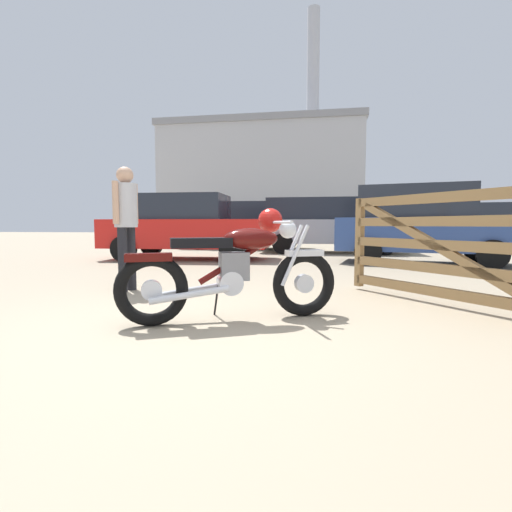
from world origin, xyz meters
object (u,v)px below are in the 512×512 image
(silver_sedan_mid, at_px, (422,224))
(blue_hatchback_right, at_px, (329,223))
(bystander, at_px, (126,215))
(white_estate_far, at_px, (246,224))
(vintage_motorcycle, at_px, (237,268))
(red_hatchback_near, at_px, (439,226))
(pale_sedan_back, at_px, (494,227))
(timber_gate, at_px, (463,243))
(dark_sedan_left, at_px, (188,227))

(silver_sedan_mid, distance_m, blue_hatchback_right, 3.86)
(bystander, relative_size, white_estate_far, 0.35)
(blue_hatchback_right, bearing_deg, bystander, -109.65)
(blue_hatchback_right, bearing_deg, vintage_motorcycle, -96.26)
(red_hatchback_near, bearing_deg, pale_sedan_back, 106.79)
(silver_sedan_mid, bearing_deg, pale_sedan_back, 66.94)
(vintage_motorcycle, distance_m, timber_gate, 2.38)
(vintage_motorcycle, relative_size, pale_sedan_back, 0.44)
(pale_sedan_back, xyz_separation_m, white_estate_far, (-8.93, -0.98, 0.10))
(vintage_motorcycle, relative_size, silver_sedan_mid, 0.46)
(pale_sedan_back, bearing_deg, bystander, 55.71)
(vintage_motorcycle, xyz_separation_m, blue_hatchback_right, (0.88, 9.20, 0.45))
(bystander, height_order, silver_sedan_mid, silver_sedan_mid)
(pale_sedan_back, distance_m, red_hatchback_near, 3.15)
(timber_gate, relative_size, red_hatchback_near, 0.47)
(vintage_motorcycle, height_order, silver_sedan_mid, silver_sedan_mid)
(timber_gate, distance_m, bystander, 4.07)
(bystander, xyz_separation_m, red_hatchback_near, (7.51, 13.45, -0.18))
(timber_gate, xyz_separation_m, blue_hatchback_right, (-1.33, 8.36, 0.24))
(timber_gate, distance_m, blue_hatchback_right, 8.47)
(vintage_motorcycle, relative_size, timber_gate, 0.94)
(dark_sedan_left, bearing_deg, timber_gate, -49.73)
(vintage_motorcycle, xyz_separation_m, white_estate_far, (-2.16, 10.80, 0.45))
(dark_sedan_left, relative_size, pale_sedan_back, 0.99)
(bystander, bearing_deg, vintage_motorcycle, -24.18)
(bystander, relative_size, pale_sedan_back, 0.38)
(dark_sedan_left, height_order, red_hatchback_near, same)
(dark_sedan_left, bearing_deg, white_estate_far, 79.79)
(bystander, distance_m, dark_sedan_left, 4.91)
(bystander, relative_size, silver_sedan_mid, 0.40)
(vintage_motorcycle, bearing_deg, timber_gate, -5.24)
(timber_gate, bearing_deg, red_hatchback_near, -53.86)
(red_hatchback_near, distance_m, blue_hatchback_right, 7.33)
(dark_sedan_left, xyz_separation_m, red_hatchback_near, (8.44, 8.63, 0.00))
(bystander, height_order, red_hatchback_near, red_hatchback_near)
(silver_sedan_mid, bearing_deg, blue_hatchback_right, 132.91)
(dark_sedan_left, xyz_separation_m, silver_sedan_mid, (5.73, -0.15, 0.08))
(white_estate_far, bearing_deg, red_hatchback_near, -155.11)
(white_estate_far, bearing_deg, silver_sedan_mid, 134.92)
(timber_gate, height_order, dark_sedan_left, dark_sedan_left)
(vintage_motorcycle, relative_size, red_hatchback_near, 0.45)
(bystander, distance_m, pale_sedan_back, 13.56)
(red_hatchback_near, relative_size, silver_sedan_mid, 1.04)
(timber_gate, bearing_deg, white_estate_far, -16.12)
(blue_hatchback_right, bearing_deg, white_estate_far, 151.49)
(dark_sedan_left, bearing_deg, vintage_motorcycle, -68.78)
(silver_sedan_mid, xyz_separation_m, blue_hatchback_right, (-2.09, 3.24, 0.02))
(red_hatchback_near, bearing_deg, bystander, 57.46)
(silver_sedan_mid, bearing_deg, dark_sedan_left, -171.45)
(bystander, bearing_deg, dark_sedan_left, 112.01)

